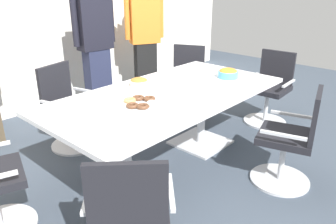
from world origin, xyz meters
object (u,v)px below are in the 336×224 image
at_px(office_chair_4, 69,111).
at_px(office_chair_0, 131,223).
at_px(plate_stack, 84,106).
at_px(donut_platter, 141,103).
at_px(napkin_pile, 182,81).
at_px(office_chair_1, 291,143).
at_px(office_chair_3, 186,83).
at_px(conference_table, 168,105).
at_px(snack_bowl_pretzels, 139,82).
at_px(person_standing_2, 145,38).
at_px(snack_bowl_chips_orange, 228,73).
at_px(office_chair_2, 270,92).
at_px(person_standing_1, 95,42).

bearing_deg(office_chair_4, office_chair_0, 53.75).
relative_size(office_chair_4, plate_stack, 3.82).
relative_size(donut_platter, napkin_pile, 2.18).
xyz_separation_m(office_chair_1, office_chair_3, (0.75, 1.83, 0.00)).
bearing_deg(donut_platter, conference_table, 7.17).
xyz_separation_m(office_chair_0, plate_stack, (0.41, 1.02, 0.37)).
bearing_deg(donut_platter, snack_bowl_pretzels, 48.57).
relative_size(office_chair_1, office_chair_3, 1.00).
bearing_deg(office_chair_0, conference_table, 77.72).
height_order(office_chair_3, person_standing_2, person_standing_2).
distance_m(person_standing_2, snack_bowl_chips_orange, 1.93).
relative_size(snack_bowl_chips_orange, napkin_pile, 1.46).
bearing_deg(office_chair_4, conference_table, 98.66).
relative_size(office_chair_2, person_standing_2, 0.52).
bearing_deg(person_standing_1, person_standing_2, -171.36).
distance_m(office_chair_0, person_standing_2, 3.60).
bearing_deg(napkin_pile, office_chair_1, -82.72).
xyz_separation_m(office_chair_2, donut_platter, (-2.05, 0.21, 0.36)).
distance_m(conference_table, napkin_pile, 0.36).
bearing_deg(snack_bowl_chips_orange, office_chair_0, -162.18).
bearing_deg(donut_platter, office_chair_2, -5.82).
bearing_deg(office_chair_2, office_chair_4, 54.45).
bearing_deg(snack_bowl_chips_orange, snack_bowl_pretzels, 149.32).
distance_m(conference_table, office_chair_3, 1.45).
xyz_separation_m(conference_table, napkin_pile, (0.31, 0.08, 0.16)).
relative_size(person_standing_2, snack_bowl_pretzels, 9.23).
bearing_deg(person_standing_2, person_standing_1, 29.88).
relative_size(office_chair_2, office_chair_3, 1.00).
bearing_deg(snack_bowl_chips_orange, napkin_pile, 156.36).
distance_m(donut_platter, napkin_pile, 0.72).
xyz_separation_m(office_chair_0, person_standing_1, (1.58, 2.44, 0.57)).
relative_size(person_standing_1, plate_stack, 7.78).
relative_size(conference_table, office_chair_2, 2.64).
distance_m(snack_bowl_pretzels, plate_stack, 0.76).
bearing_deg(office_chair_3, napkin_pile, 103.10).
distance_m(office_chair_3, napkin_pile, 1.19).
bearing_deg(snack_bowl_pretzels, snack_bowl_chips_orange, -30.68).
bearing_deg(plate_stack, conference_table, -16.54).
distance_m(office_chair_2, snack_bowl_pretzels, 1.84).
bearing_deg(napkin_pile, conference_table, -165.32).
bearing_deg(office_chair_2, person_standing_2, 5.50).
xyz_separation_m(person_standing_1, person_standing_2, (0.96, 0.05, -0.06)).
xyz_separation_m(office_chair_4, plate_stack, (-0.33, -0.83, 0.37)).
relative_size(person_standing_1, snack_bowl_chips_orange, 8.58).
xyz_separation_m(office_chair_0, donut_platter, (0.79, 0.74, 0.36)).
bearing_deg(conference_table, office_chair_1, -66.81).
height_order(conference_table, person_standing_2, person_standing_2).
relative_size(person_standing_2, snack_bowl_chips_orange, 8.10).
height_order(person_standing_1, snack_bowl_chips_orange, person_standing_1).
xyz_separation_m(office_chair_1, snack_bowl_pretzels, (-0.49, 1.43, 0.38)).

